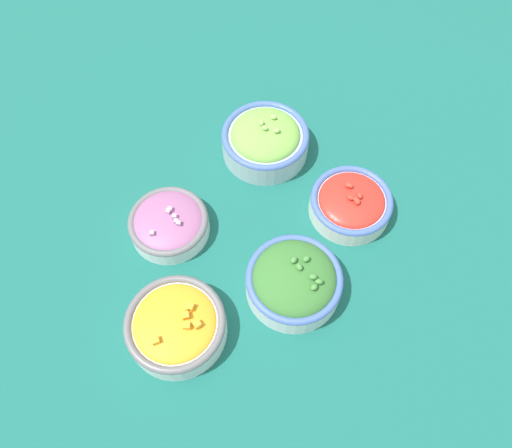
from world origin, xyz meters
TOP-DOWN VIEW (x-y plane):
  - ground_plane at (0.00, 0.00)m, footprint 3.00×3.00m
  - bowl_broccoli at (-0.01, -0.12)m, footprint 0.15×0.15m
  - bowl_cherry_tomatoes at (0.16, -0.05)m, footprint 0.14×0.14m
  - bowl_red_onion at (-0.12, 0.09)m, footprint 0.13×0.13m
  - bowl_lettuce at (0.11, 0.14)m, footprint 0.16×0.16m
  - bowl_squash at (-0.19, -0.08)m, footprint 0.15×0.15m

SIDE VIEW (x-z plane):
  - ground_plane at x=0.00m, z-range 0.00..0.00m
  - bowl_red_onion at x=-0.12m, z-range 0.00..0.05m
  - bowl_cherry_tomatoes at x=0.16m, z-range 0.00..0.05m
  - bowl_squash at x=-0.19m, z-range 0.00..0.06m
  - bowl_broccoli at x=-0.01m, z-range -0.01..0.07m
  - bowl_lettuce at x=0.11m, z-range 0.00..0.07m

